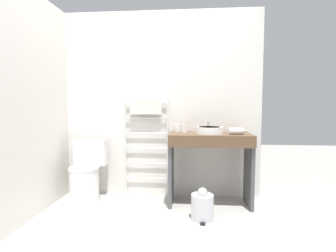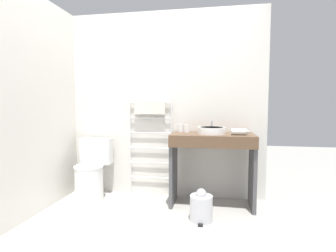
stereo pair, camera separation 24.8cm
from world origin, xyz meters
The scene contains 13 objects.
ground_plane centered at (0.00, 0.00, 0.00)m, with size 12.00×12.00×0.00m, color #B2AFA8.
wall_back centered at (0.00, 1.32, 1.21)m, with size 2.69×0.12×2.42m, color silver.
wall_side centered at (-1.29, 0.63, 1.21)m, with size 0.12×1.88×2.42m, color silver.
toilet centered at (-0.87, 0.97, 0.33)m, with size 0.42×0.49×0.77m.
towel_radiator centered at (-0.14, 1.21, 0.91)m, with size 0.59×0.06×1.29m.
vanity_counter centered at (0.68, 0.97, 0.59)m, with size 0.97×0.51×0.87m.
sink_basin centered at (0.67, 0.97, 0.91)m, with size 0.33×0.33×0.08m.
faucet centered at (0.67, 1.15, 0.96)m, with size 0.02×0.10×0.15m.
cup_near_wall centered at (0.28, 1.13, 0.92)m, with size 0.07×0.07×0.10m.
cup_near_edge centered at (0.36, 1.09, 0.92)m, with size 0.07×0.07×0.09m.
hair_dryer centered at (0.98, 0.92, 0.91)m, with size 0.21×0.17×0.07m.
trash_bin centered at (0.57, 0.53, 0.15)m, with size 0.24×0.27×0.34m.
bath_mat centered at (-0.79, 0.36, 0.01)m, with size 0.56×0.36×0.01m, color silver.
Camera 1 is at (0.44, -2.17, 1.20)m, focal length 28.00 mm.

